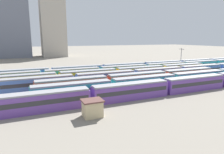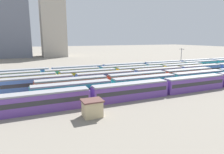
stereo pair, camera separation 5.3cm
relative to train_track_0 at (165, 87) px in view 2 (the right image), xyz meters
The scene contains 12 objects.
ground_plane 28.02m from the train_track_0, 146.08° to the left, with size 600.00×600.00×0.00m, color gray.
train_track_0 is the anchor object (origin of this frame).
train_track_1 26.35m from the train_track_0, 11.38° to the left, with size 112.50×3.06×3.75m.
train_track_2 10.51m from the train_track_0, 98.28° to the left, with size 55.80×3.06×3.75m.
train_track_3 18.38m from the train_track_0, 58.07° to the left, with size 93.60×3.06×3.75m.
train_track_4 21.10m from the train_track_0, 99.62° to the left, with size 74.70×3.06×3.75m.
train_track_5 28.44m from the train_track_0, 66.10° to the left, with size 112.50×3.06×3.75m.
train_track_6 34.37m from the train_track_0, 65.19° to the left, with size 112.50×3.06×3.75m.
catenary_pole_1 49.94m from the train_track_0, 43.35° to the left, with size 0.24×3.20×9.08m.
signal_hut 21.40m from the train_track_0, 163.15° to the right, with size 3.60×3.00×3.04m.
distant_building_1 126.22m from the train_track_0, 109.49° to the left, with size 29.47×12.59×40.71m, color slate.
distant_building_2 120.14m from the train_track_0, 95.49° to the left, with size 17.01×20.75×46.28m, color #B2A899.
Camera 2 is at (-6.85, -37.02, 13.44)m, focal length 31.21 mm.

